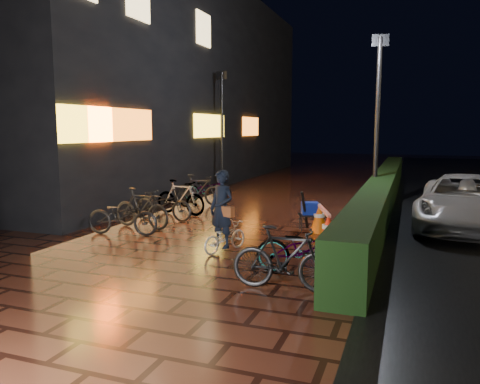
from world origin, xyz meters
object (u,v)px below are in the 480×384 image
at_px(cart_assembly, 309,210).
at_px(cyclist, 223,222).
at_px(van, 466,202).
at_px(traffic_barrier, 323,224).

bearing_deg(cart_assembly, cyclist, -115.48).
bearing_deg(van, cart_assembly, -150.82).
xyz_separation_m(traffic_barrier, cart_assembly, (-0.47, 0.71, 0.18)).
bearing_deg(cyclist, van, 40.56).
distance_m(van, cart_assembly, 3.95).
distance_m(van, cyclist, 6.38).
height_order(van, traffic_barrier, van).
height_order(van, cyclist, cyclist).
distance_m(van, traffic_barrier, 3.90).
relative_size(traffic_barrier, cart_assembly, 1.68).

